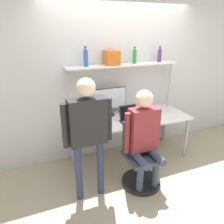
% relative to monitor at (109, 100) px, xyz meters
% --- Properties ---
extents(ground_plane, '(12.00, 12.00, 0.00)m').
position_rel_monitor_xyz_m(ground_plane, '(0.26, -0.65, -1.02)').
color(ground_plane, tan).
extents(wall_back, '(8.00, 0.06, 2.70)m').
position_rel_monitor_xyz_m(wall_back, '(0.26, 0.19, 0.33)').
color(wall_back, silver).
rests_on(wall_back, ground_plane).
extents(desk, '(1.98, 0.78, 0.75)m').
position_rel_monitor_xyz_m(desk, '(0.26, -0.23, -0.33)').
color(desk, silver).
rests_on(desk, ground_plane).
extents(shelf_unit, '(1.88, 0.26, 1.58)m').
position_rel_monitor_xyz_m(shelf_unit, '(0.26, 0.02, 0.36)').
color(shelf_unit, white).
rests_on(shelf_unit, ground_plane).
extents(monitor, '(0.59, 0.19, 0.47)m').
position_rel_monitor_xyz_m(monitor, '(0.00, 0.00, 0.00)').
color(monitor, '#333338').
rests_on(monitor, desk).
extents(laptop, '(0.29, 0.25, 0.25)m').
position_rel_monitor_xyz_m(laptop, '(0.19, -0.36, -0.20)').
color(laptop, '#333338').
rests_on(laptop, desk).
extents(cell_phone, '(0.07, 0.15, 0.01)m').
position_rel_monitor_xyz_m(cell_phone, '(0.46, -0.42, -0.26)').
color(cell_phone, '#264C8C').
rests_on(cell_phone, desk).
extents(office_chair, '(0.56, 0.56, 0.92)m').
position_rel_monitor_xyz_m(office_chair, '(0.13, -0.88, -0.73)').
color(office_chair, black).
rests_on(office_chair, ground_plane).
extents(person_seated, '(0.54, 0.47, 1.40)m').
position_rel_monitor_xyz_m(person_seated, '(0.13, -0.93, -0.19)').
color(person_seated, '#38425B').
rests_on(person_seated, ground_plane).
extents(person_standing, '(0.62, 0.22, 1.61)m').
position_rel_monitor_xyz_m(person_standing, '(-0.62, -0.87, 0.02)').
color(person_standing, '#2D3856').
rests_on(person_standing, ground_plane).
extents(bottle_blue, '(0.07, 0.07, 0.29)m').
position_rel_monitor_xyz_m(bottle_blue, '(-0.36, 0.02, 0.69)').
color(bottle_blue, '#335999').
rests_on(bottle_blue, shelf_unit).
extents(bottle_green, '(0.06, 0.06, 0.26)m').
position_rel_monitor_xyz_m(bottle_green, '(0.45, 0.02, 0.68)').
color(bottle_green, '#2D8C3F').
rests_on(bottle_green, shelf_unit).
extents(bottle_purple, '(0.06, 0.06, 0.26)m').
position_rel_monitor_xyz_m(bottle_purple, '(0.92, 0.02, 0.68)').
color(bottle_purple, '#593372').
rests_on(bottle_purple, shelf_unit).
extents(storage_box, '(0.21, 0.23, 0.22)m').
position_rel_monitor_xyz_m(storage_box, '(0.05, 0.02, 0.68)').
color(storage_box, '#D1661E').
rests_on(storage_box, shelf_unit).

